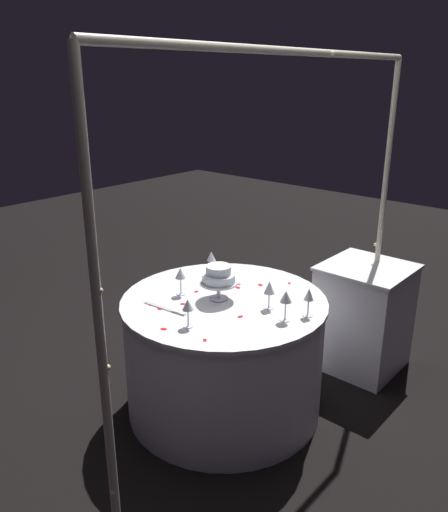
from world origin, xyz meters
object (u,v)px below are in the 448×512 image
object	(u,v)px
tiered_cake	(219,277)
cake_knife	(167,309)
wine_glass_0	(286,298)
wine_glass_1	(188,306)
main_table	(224,354)
wine_glass_2	(180,275)
wine_glass_5	(309,296)
side_table	(363,316)
decorative_arch	(287,198)
wine_glass_4	(211,257)
wine_glass_3	(269,289)

from	to	relation	value
tiered_cake	cake_knife	distance (m)	0.35
wine_glass_0	wine_glass_1	distance (m)	0.52
main_table	wine_glass_2	bearing A→B (deg)	-64.96
wine_glass_0	wine_glass_5	xyz separation A→B (m)	(-0.13, 0.06, -0.01)
main_table	side_table	xyz separation A→B (m)	(-1.01, 0.41, 0.01)
wine_glass_2	decorative_arch	bearing A→B (deg)	99.71
main_table	wine_glass_0	bearing A→B (deg)	91.74
wine_glass_0	wine_glass_4	size ratio (longest dim) A/B	1.15
wine_glass_1	wine_glass_2	distance (m)	0.42
wine_glass_3	wine_glass_5	size ratio (longest dim) A/B	1.02
decorative_arch	wine_glass_4	distance (m)	0.97
wine_glass_0	wine_glass_3	xyz separation A→B (m)	(-0.06, -0.15, -0.01)
wine_glass_0	wine_glass_2	bearing A→B (deg)	-79.25
side_table	wine_glass_3	bearing A→B (deg)	-8.54
decorative_arch	wine_glass_3	bearing A→B (deg)	-117.89
main_table	wine_glass_0	world-z (taller)	wine_glass_0
decorative_arch	wine_glass_5	size ratio (longest dim) A/B	14.48
decorative_arch	wine_glass_1	bearing A→B (deg)	-41.19
tiered_cake	wine_glass_0	size ratio (longest dim) A/B	1.30
decorative_arch	side_table	xyz separation A→B (m)	(-1.01, -0.00, -1.02)
decorative_arch	wine_glass_2	xyz separation A→B (m)	(0.11, -0.65, -0.54)
wine_glass_5	wine_glass_1	bearing A→B (deg)	-37.87
side_table	cake_knife	size ratio (longest dim) A/B	2.55
decorative_arch	wine_glass_1	distance (m)	0.74
side_table	tiered_cake	world-z (taller)	tiered_cake
side_table	tiered_cake	bearing A→B (deg)	-22.91
main_table	wine_glass_4	world-z (taller)	wine_glass_4
wine_glass_3	cake_knife	size ratio (longest dim) A/B	0.55
wine_glass_3	wine_glass_5	xyz separation A→B (m)	(-0.06, 0.22, -0.00)
wine_glass_5	decorative_arch	bearing A→B (deg)	-27.27
wine_glass_4	cake_knife	xyz separation A→B (m)	(0.58, 0.20, -0.10)
main_table	wine_glass_1	bearing A→B (deg)	12.37
wine_glass_3	wine_glass_4	distance (m)	0.64
wine_glass_2	cake_knife	xyz separation A→B (m)	(0.20, 0.10, -0.12)
main_table	wine_glass_0	distance (m)	0.65
main_table	wine_glass_3	world-z (taller)	wine_glass_3
wine_glass_5	main_table	bearing A→B (deg)	-74.05
wine_glass_1	wine_glass_2	xyz separation A→B (m)	(-0.26, -0.32, 0.01)
decorative_arch	cake_knife	xyz separation A→B (m)	(0.31, -0.56, -0.66)
decorative_arch	cake_knife	distance (m)	0.92
wine_glass_2	wine_glass_3	distance (m)	0.54
wine_glass_1	wine_glass_2	size ratio (longest dim) A/B	0.92
tiered_cake	wine_glass_1	distance (m)	0.38
wine_glass_5	cake_knife	size ratio (longest dim) A/B	0.54
wine_glass_1	wine_glass_3	bearing A→B (deg)	157.77
wine_glass_2	wine_glass_5	bearing A→B (deg)	109.10
wine_glass_0	wine_glass_3	size ratio (longest dim) A/B	1.03
tiered_cake	wine_glass_3	bearing A→B (deg)	107.56
tiered_cake	wine_glass_3	size ratio (longest dim) A/B	1.35
decorative_arch	wine_glass_0	world-z (taller)	decorative_arch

